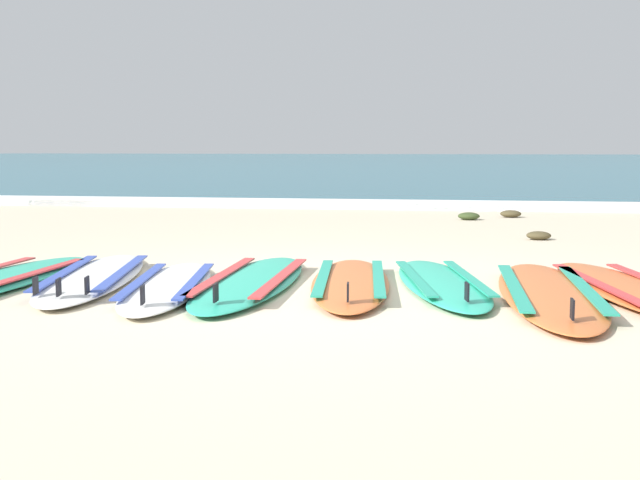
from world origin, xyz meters
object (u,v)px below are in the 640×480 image
object	(u,v)px
surfboard_4	(351,282)
surfboard_2	(168,286)
surfboard_3	(252,281)
surfboard_7	(628,289)
surfboard_5	(441,283)
surfboard_1	(94,277)
surfboard_6	(549,292)

from	to	relation	value
surfboard_4	surfboard_2	bearing A→B (deg)	-165.37
surfboard_3	surfboard_4	xyz separation A→B (m)	(0.71, 0.06, 0.00)
surfboard_7	surfboard_3	bearing A→B (deg)	-178.13
surfboard_4	surfboard_5	size ratio (longest dim) A/B	1.02
surfboard_1	surfboard_2	distance (m)	0.71
surfboard_2	surfboard_4	xyz separation A→B (m)	(1.24, 0.32, -0.00)
surfboard_2	surfboard_5	world-z (taller)	same
surfboard_5	surfboard_7	xyz separation A→B (m)	(1.25, -0.06, -0.00)
surfboard_7	surfboard_4	bearing A→B (deg)	-179.20
surfboard_2	surfboard_6	size ratio (longest dim) A/B	0.85
surfboard_3	surfboard_5	world-z (taller)	same
surfboard_6	surfboard_7	size ratio (longest dim) A/B	1.03
surfboard_2	surfboard_7	distance (m)	3.14
surfboard_5	surfboard_6	size ratio (longest dim) A/B	0.87
surfboard_2	surfboard_5	size ratio (longest dim) A/B	0.97
surfboard_2	surfboard_3	distance (m)	0.59
surfboard_4	surfboard_5	xyz separation A→B (m)	(0.64, 0.08, 0.00)
surfboard_4	surfboard_7	world-z (taller)	same
surfboard_1	surfboard_5	bearing A→B (deg)	3.19
surfboard_1	surfboard_5	distance (m)	2.54
surfboard_1	surfboard_6	bearing A→B (deg)	-2.31
surfboard_5	surfboard_7	size ratio (longest dim) A/B	0.90
surfboard_7	surfboard_2	bearing A→B (deg)	-173.63
surfboard_2	surfboard_6	world-z (taller)	same
surfboard_4	surfboard_5	bearing A→B (deg)	7.42
surfboard_5	surfboard_6	world-z (taller)	same
surfboard_2	surfboard_4	world-z (taller)	same
surfboard_2	surfboard_3	size ratio (longest dim) A/B	0.89
surfboard_3	surfboard_1	bearing A→B (deg)	-179.99
surfboard_1	surfboard_7	size ratio (longest dim) A/B	0.99
surfboard_1	surfboard_3	size ratio (longest dim) A/B	1.01
surfboard_1	surfboard_4	size ratio (longest dim) A/B	1.08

